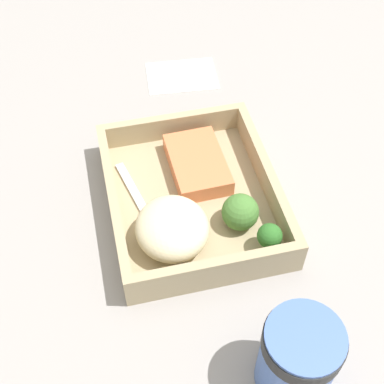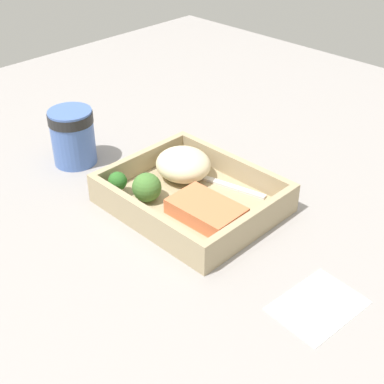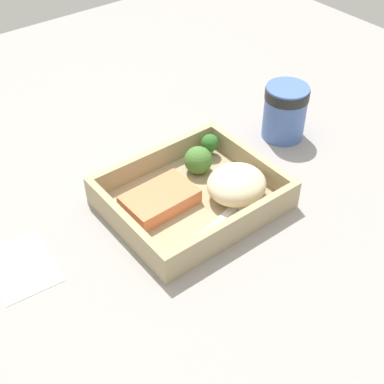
{
  "view_description": "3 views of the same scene",
  "coord_description": "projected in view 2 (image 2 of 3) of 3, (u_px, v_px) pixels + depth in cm",
  "views": [
    {
      "loc": [
        43.65,
        -10.21,
        56.83
      ],
      "look_at": [
        0.0,
        0.0,
        2.7
      ],
      "focal_mm": 50.0,
      "sensor_mm": 36.0,
      "label": 1
    },
    {
      "loc": [
        -50.23,
        50.95,
        50.11
      ],
      "look_at": [
        0.0,
        0.0,
        2.7
      ],
      "focal_mm": 50.0,
      "sensor_mm": 36.0,
      "label": 2
    },
    {
      "loc": [
        -39.23,
        -50.33,
        58.23
      ],
      "look_at": [
        0.0,
        0.0,
        2.7
      ],
      "focal_mm": 50.0,
      "sensor_mm": 36.0,
      "label": 3
    }
  ],
  "objects": [
    {
      "name": "ground_plane",
      "position": [
        192.0,
        211.0,
        0.88
      ],
      "size": [
        160.0,
        160.0,
        2.0
      ],
      "primitive_type": "cube",
      "color": "gray"
    },
    {
      "name": "takeout_tray",
      "position": [
        192.0,
        203.0,
        0.87
      ],
      "size": [
        26.2,
        21.77,
        1.2
      ],
      "primitive_type": "cube",
      "color": "tan",
      "rests_on": "ground_plane"
    },
    {
      "name": "tray_rim",
      "position": [
        192.0,
        190.0,
        0.86
      ],
      "size": [
        26.2,
        21.77,
        3.82
      ],
      "color": "tan",
      "rests_on": "takeout_tray"
    },
    {
      "name": "salmon_fillet",
      "position": [
        206.0,
        211.0,
        0.82
      ],
      "size": [
        11.43,
        7.53,
        2.51
      ],
      "primitive_type": "cube",
      "rotation": [
        0.0,
        0.0,
        0.03
      ],
      "color": "#DF7447",
      "rests_on": "takeout_tray"
    },
    {
      "name": "mashed_potatoes",
      "position": [
        183.0,
        164.0,
        0.91
      ],
      "size": [
        9.68,
        9.12,
        5.18
      ],
      "primitive_type": "ellipsoid",
      "color": "beige",
      "rests_on": "takeout_tray"
    },
    {
      "name": "broccoli_floret_1",
      "position": [
        118.0,
        182.0,
        0.87
      ],
      "size": [
        3.13,
        3.13,
        4.14
      ],
      "color": "#88A35B",
      "rests_on": "takeout_tray"
    },
    {
      "name": "broccoli_floret_2",
      "position": [
        147.0,
        188.0,
        0.85
      ],
      "size": [
        4.76,
        4.76,
        4.76
      ],
      "color": "#7B9D53",
      "rests_on": "takeout_tray"
    },
    {
      "name": "fork",
      "position": [
        217.0,
        182.0,
        0.91
      ],
      "size": [
        15.76,
        5.19,
        0.44
      ],
      "color": "silver",
      "rests_on": "takeout_tray"
    },
    {
      "name": "paper_cup",
      "position": [
        73.0,
        134.0,
        0.96
      ],
      "size": [
        8.02,
        8.02,
        10.3
      ],
      "color": "#4969B3",
      "rests_on": "ground_plane"
    },
    {
      "name": "receipt_slip",
      "position": [
        318.0,
        305.0,
        0.69
      ],
      "size": [
        9.42,
        12.31,
        0.24
      ],
      "primitive_type": "cube",
      "rotation": [
        0.0,
        0.0,
        -0.09
      ],
      "color": "white",
      "rests_on": "ground_plane"
    }
  ]
}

